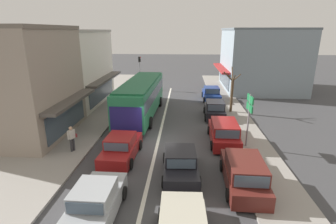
{
  "coord_description": "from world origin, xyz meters",
  "views": [
    {
      "loc": [
        1.73,
        -16.28,
        7.4
      ],
      "look_at": [
        0.5,
        3.52,
        1.2
      ],
      "focal_mm": 28.0,
      "sensor_mm": 36.0,
      "label": 1
    }
  ],
  "objects": [
    {
      "name": "kerb_right",
      "position": [
        6.2,
        6.0,
        0.06
      ],
      "size": [
        2.8,
        44.0,
        0.12
      ],
      "primitive_type": "cube",
      "color": "gray",
      "rests_on": "ground"
    },
    {
      "name": "sedan_behind_bus_mid",
      "position": [
        -1.96,
        -2.13,
        0.66
      ],
      "size": [
        2.03,
        4.27,
        1.47
      ],
      "color": "maroon",
      "rests_on": "ground"
    },
    {
      "name": "pedestrian_browsing_midblock",
      "position": [
        -4.96,
        13.83,
        1.07
      ],
      "size": [
        0.65,
        0.25,
        1.63
      ],
      "color": "#4C4742",
      "rests_on": "sidewalk_left"
    },
    {
      "name": "shopfront_corner_near",
      "position": [
        -10.18,
        1.0,
        3.86
      ],
      "size": [
        8.26,
        7.45,
        7.73
      ],
      "color": "gray",
      "rests_on": "ground"
    },
    {
      "name": "sedan_adjacent_lane_lead",
      "position": [
        1.62,
        -3.84,
        0.66
      ],
      "size": [
        2.04,
        4.28,
        1.47
      ],
      "color": "black",
      "rests_on": "ground"
    },
    {
      "name": "directional_road_sign",
      "position": [
        5.89,
        -0.15,
        2.7
      ],
      "size": [
        0.1,
        1.4,
        3.6
      ],
      "color": "gray",
      "rests_on": "ground"
    },
    {
      "name": "building_right_far",
      "position": [
        11.48,
        18.22,
        3.84
      ],
      "size": [
        10.06,
        10.16,
        7.68
      ],
      "color": "#84939E",
      "rests_on": "ground"
    },
    {
      "name": "traffic_light_downstreet",
      "position": [
        -4.04,
        17.5,
        2.85
      ],
      "size": [
        0.33,
        0.24,
        4.2
      ],
      "color": "gray",
      "rests_on": "ground"
    },
    {
      "name": "ground_plane",
      "position": [
        0.0,
        0.0,
        0.0
      ],
      "size": [
        140.0,
        140.0,
        0.0
      ],
      "primitive_type": "plane",
      "color": "#3F3F42"
    },
    {
      "name": "pedestrian_with_handbag_near",
      "position": [
        -5.17,
        -1.64,
        1.07
      ],
      "size": [
        0.44,
        0.64,
        1.63
      ],
      "color": "#333338",
      "rests_on": "sidewalk_left"
    },
    {
      "name": "sedan_queue_gap_filler",
      "position": [
        -1.81,
        -7.41,
        0.66
      ],
      "size": [
        1.95,
        4.23,
        1.47
      ],
      "color": "#9EA3A8",
      "rests_on": "ground"
    },
    {
      "name": "parked_wagon_kerb_second",
      "position": [
        4.5,
        0.53,
        0.75
      ],
      "size": [
        1.99,
        4.52,
        1.58
      ],
      "color": "maroon",
      "rests_on": "ground"
    },
    {
      "name": "street_tree_right",
      "position": [
        6.14,
        7.53,
        1.92
      ],
      "size": [
        1.59,
        1.85,
        4.19
      ],
      "color": "brown",
      "rests_on": "ground"
    },
    {
      "name": "city_bus",
      "position": [
        -2.02,
        5.94,
        1.88
      ],
      "size": [
        3.02,
        10.94,
        3.23
      ],
      "color": "#237A4C",
      "rests_on": "ground"
    },
    {
      "name": "parked_wagon_kerb_front",
      "position": [
        4.73,
        -4.79,
        0.75
      ],
      "size": [
        2.02,
        4.54,
        1.58
      ],
      "color": "#561E19",
      "rests_on": "ground"
    },
    {
      "name": "sidewalk_left",
      "position": [
        -6.8,
        6.0,
        0.07
      ],
      "size": [
        5.2,
        44.0,
        0.14
      ],
      "primitive_type": "cube",
      "color": "gray",
      "rests_on": "ground"
    },
    {
      "name": "parked_sedan_kerb_rear",
      "position": [
        4.77,
        12.18,
        0.66
      ],
      "size": [
        1.94,
        4.22,
        1.47
      ],
      "color": "navy",
      "rests_on": "ground"
    },
    {
      "name": "parked_hatchback_kerb_third",
      "position": [
        4.47,
        6.0,
        0.71
      ],
      "size": [
        1.9,
        3.74,
        1.54
      ],
      "color": "black",
      "rests_on": "ground"
    },
    {
      "name": "shopfront_mid_block",
      "position": [
        -10.18,
        9.74,
        3.73
      ],
      "size": [
        7.97,
        9.49,
        7.48
      ],
      "color": "silver",
      "rests_on": "ground"
    },
    {
      "name": "lane_centre_line",
      "position": [
        0.0,
        4.0,
        0.0
      ],
      "size": [
        0.2,
        28.0,
        0.01
      ],
      "primitive_type": "cube",
      "color": "silver",
      "rests_on": "ground"
    }
  ]
}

